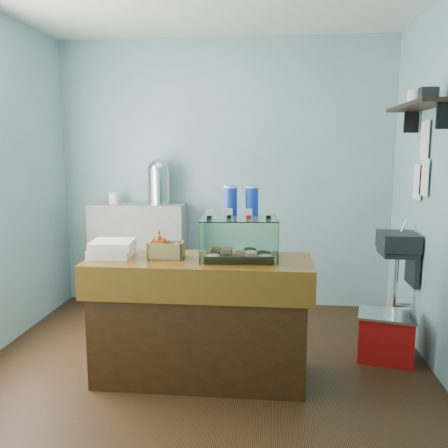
# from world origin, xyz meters

# --- Properties ---
(ground) EXTENTS (3.50, 3.50, 0.00)m
(ground) POSITION_xyz_m (0.00, 0.00, 0.00)
(ground) COLOR black
(ground) RESTS_ON ground
(room_shell) EXTENTS (3.54, 3.04, 2.82)m
(room_shell) POSITION_xyz_m (0.03, 0.01, 1.71)
(room_shell) COLOR #6E9CA1
(room_shell) RESTS_ON ground
(counter) EXTENTS (1.60, 0.60, 0.90)m
(counter) POSITION_xyz_m (0.00, -0.25, 0.46)
(counter) COLOR #431F0C
(counter) RESTS_ON ground
(back_shelf) EXTENTS (1.00, 0.32, 1.10)m
(back_shelf) POSITION_xyz_m (-0.90, 1.32, 0.55)
(back_shelf) COLOR #99999C
(back_shelf) RESTS_ON ground
(display_case) EXTENTS (0.57, 0.44, 0.52)m
(display_case) POSITION_xyz_m (0.28, -0.18, 1.07)
(display_case) COLOR #33180F
(display_case) RESTS_ON counter
(condiment_crate) EXTENTS (0.26, 0.16, 0.20)m
(condiment_crate) POSITION_xyz_m (-0.25, -0.26, 0.97)
(condiment_crate) COLOR tan
(condiment_crate) RESTS_ON counter
(pastry_boxes) EXTENTS (0.33, 0.32, 0.12)m
(pastry_boxes) POSITION_xyz_m (-0.64, -0.24, 0.96)
(pastry_boxes) COLOR white
(pastry_boxes) RESTS_ON counter
(coffee_urn) EXTENTS (0.26, 0.26, 0.48)m
(coffee_urn) POSITION_xyz_m (-0.66, 1.33, 1.35)
(coffee_urn) COLOR silver
(coffee_urn) RESTS_ON back_shelf
(red_cooler) EXTENTS (0.50, 0.42, 0.38)m
(red_cooler) POSITION_xyz_m (1.43, 0.19, 0.19)
(red_cooler) COLOR #B40E0E
(red_cooler) RESTS_ON ground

